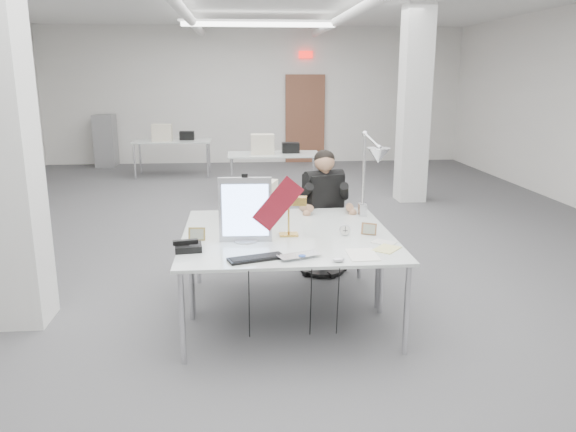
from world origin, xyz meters
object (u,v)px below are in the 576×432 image
laptop (302,258)px  beige_monitor (255,200)px  office_chair (323,230)px  bankers_lamp (289,216)px  seated_person (324,192)px  desk_phone (188,247)px  desk_main (292,250)px  architect_lamp (370,173)px  monitor (245,210)px

laptop → beige_monitor: (-0.32, 1.28, 0.17)m
office_chair → bankers_lamp: (-0.47, -1.15, 0.46)m
seated_person → desk_phone: bearing=-150.9°
seated_person → desk_main: bearing=-127.3°
desk_main → office_chair: 1.62m
seated_person → architect_lamp: 0.85m
bankers_lamp → office_chair: bearing=74.9°
desk_main → bankers_lamp: size_ratio=5.20×
desk_phone → beige_monitor: beige_monitor is taller
bankers_lamp → beige_monitor: beige_monitor is taller
architect_lamp → office_chair: bearing=120.0°
desk_phone → beige_monitor: 1.14m
desk_main → seated_person: 1.55m
monitor → beige_monitor: monitor is taller
office_chair → laptop: (-0.42, -1.80, 0.30)m
beige_monitor → desk_phone: bearing=-101.2°
monitor → desk_phone: monitor is taller
office_chair → laptop: bearing=-122.5°
seated_person → office_chair: bearing=70.7°
office_chair → laptop: office_chair is taller
beige_monitor → seated_person: bearing=50.2°
laptop → seated_person: bearing=54.6°
desk_phone → seated_person: bearing=41.2°
office_chair → desk_phone: 2.00m
office_chair → bankers_lamp: bearing=-131.5°
monitor → bankers_lamp: (0.37, 0.14, -0.10)m
desk_main → desk_phone: 0.81m
office_chair → desk_phone: (-1.29, -1.50, 0.31)m
monitor → architect_lamp: 1.27m
monitor → laptop: size_ratio=1.64×
laptop → architect_lamp: (0.73, 1.03, 0.46)m
seated_person → architect_lamp: bearing=-86.1°
bankers_lamp → architect_lamp: size_ratio=0.37×
monitor → architect_lamp: bearing=26.5°
seated_person → desk_phone: seated_person is taller
beige_monitor → monitor: bearing=-79.2°
monitor → bankers_lamp: 0.40m
monitor → laptop: monitor is taller
laptop → desk_main: bearing=79.2°
beige_monitor → architect_lamp: (1.05, -0.25, 0.29)m
laptop → desk_phone: 0.92m
architect_lamp → desk_phone: bearing=-147.3°
desk_main → architect_lamp: architect_lamp is taller
desk_main → monitor: 0.51m
office_chair → architect_lamp: 1.12m
bankers_lamp → architect_lamp: 0.91m
desk_main → office_chair: size_ratio=1.92×
desk_phone → laptop: bearing=-26.0°
bankers_lamp → seated_person: bearing=73.9°
desk_phone → desk_main: bearing=-8.4°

